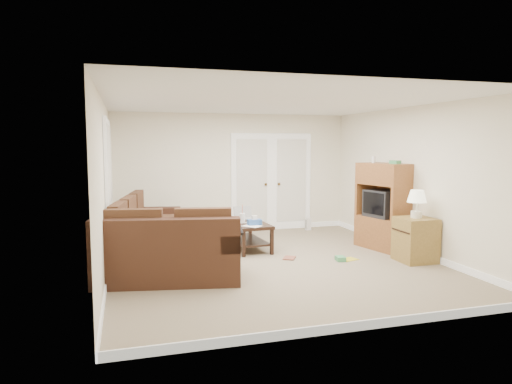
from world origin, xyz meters
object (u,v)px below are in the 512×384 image
object	(u,v)px
sectional_sofa	(154,244)
coffee_table	(247,234)
side_cabinet	(416,236)
tv_armoire	(384,206)

from	to	relation	value
sectional_sofa	coffee_table	size ratio (longest dim) A/B	2.66
side_cabinet	sectional_sofa	bearing A→B (deg)	169.03
sectional_sofa	tv_armoire	bearing A→B (deg)	12.36
sectional_sofa	coffee_table	world-z (taller)	sectional_sofa
tv_armoire	side_cabinet	world-z (taller)	tv_armoire
sectional_sofa	coffee_table	xyz separation A→B (m)	(1.67, 0.79, -0.09)
sectional_sofa	side_cabinet	size ratio (longest dim) A/B	2.83
sectional_sofa	tv_armoire	world-z (taller)	tv_armoire
sectional_sofa	tv_armoire	size ratio (longest dim) A/B	1.98
tv_armoire	side_cabinet	xyz separation A→B (m)	(0.00, -0.95, -0.36)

